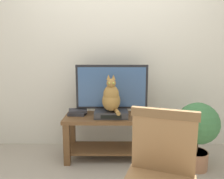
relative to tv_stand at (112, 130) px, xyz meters
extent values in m
cube|color=beige|center=(0.02, 0.46, 1.04)|extent=(7.00, 0.12, 2.80)
cube|color=brown|center=(0.00, 0.00, 0.15)|extent=(1.12, 0.44, 0.04)
cube|color=brown|center=(-0.51, -0.17, -0.12)|extent=(0.07, 0.07, 0.49)
cube|color=brown|center=(0.51, -0.17, -0.12)|extent=(0.07, 0.07, 0.49)
cube|color=brown|center=(-0.51, 0.17, -0.12)|extent=(0.07, 0.07, 0.49)
cube|color=brown|center=(0.51, 0.17, -0.12)|extent=(0.07, 0.07, 0.49)
cube|color=brown|center=(0.00, 0.00, -0.24)|extent=(1.02, 0.36, 0.02)
cube|color=black|center=(0.00, 0.10, 0.19)|extent=(0.40, 0.20, 0.03)
cube|color=black|center=(0.00, 0.10, 0.22)|extent=(0.06, 0.04, 0.04)
cube|color=black|center=(0.00, 0.10, 0.51)|extent=(0.86, 0.05, 0.53)
cube|color=#385684|center=(0.00, 0.07, 0.51)|extent=(0.81, 0.01, 0.48)
sphere|color=#2672F2|center=(0.42, 0.07, 0.26)|extent=(0.01, 0.01, 0.01)
cube|color=#2D2D30|center=(-0.01, -0.05, 0.21)|extent=(0.38, 0.22, 0.08)
cube|color=black|center=(-0.01, -0.17, 0.21)|extent=(0.23, 0.01, 0.04)
ellipsoid|color=olive|center=(-0.01, -0.05, 0.37)|extent=(0.21, 0.27, 0.24)
ellipsoid|color=olive|center=(-0.01, -0.08, 0.45)|extent=(0.18, 0.17, 0.22)
sphere|color=olive|center=(-0.01, -0.10, 0.58)|extent=(0.10, 0.10, 0.10)
cone|color=olive|center=(-0.03, -0.10, 0.65)|extent=(0.05, 0.05, 0.06)
cone|color=olive|center=(0.02, -0.10, 0.65)|extent=(0.05, 0.05, 0.06)
sphere|color=#B2C64C|center=(-0.03, -0.15, 0.58)|extent=(0.02, 0.02, 0.02)
sphere|color=#B2C64C|center=(0.01, -0.15, 0.58)|extent=(0.02, 0.02, 0.02)
cylinder|color=olive|center=(0.06, -0.14, 0.27)|extent=(0.08, 0.22, 0.04)
cube|color=olive|center=(0.35, -1.09, 0.33)|extent=(0.41, 0.17, 0.44)
cube|color=brown|center=(0.35, -1.09, 0.52)|extent=(0.43, 0.19, 0.06)
cube|color=#2D2D33|center=(-0.42, 0.04, 0.19)|extent=(0.21, 0.16, 0.03)
cube|color=#2D2D33|center=(-0.41, 0.06, 0.22)|extent=(0.24, 0.20, 0.03)
cylinder|color=#9E6B4C|center=(0.93, -0.23, -0.26)|extent=(0.26, 0.26, 0.20)
cylinder|color=#332319|center=(0.93, -0.23, -0.17)|extent=(0.24, 0.24, 0.02)
cylinder|color=#4C3823|center=(0.93, -0.23, -0.09)|extent=(0.04, 0.04, 0.15)
sphere|color=#386B3D|center=(0.93, -0.23, 0.16)|extent=(0.45, 0.45, 0.45)
camera|label=1|loc=(0.02, -2.44, 0.91)|focal=34.13mm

